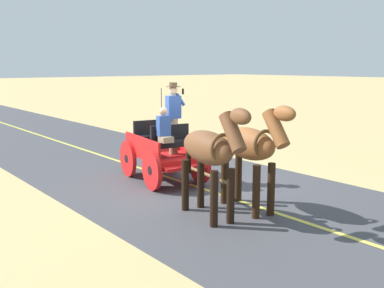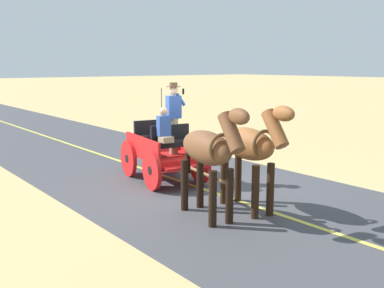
{
  "view_description": "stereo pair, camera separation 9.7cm",
  "coord_description": "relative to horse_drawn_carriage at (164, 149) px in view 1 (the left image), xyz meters",
  "views": [
    {
      "loc": [
        6.66,
        8.23,
        2.91
      ],
      "look_at": [
        0.22,
        0.26,
        1.1
      ],
      "focal_mm": 41.67,
      "sensor_mm": 36.0,
      "label": 1
    },
    {
      "loc": [
        6.59,
        8.29,
        2.91
      ],
      "look_at": [
        0.22,
        0.26,
        1.1
      ],
      "focal_mm": 41.67,
      "sensor_mm": 36.0,
      "label": 2
    }
  ],
  "objects": [
    {
      "name": "horse_off_side",
      "position": [
        0.99,
        2.9,
        0.51
      ],
      "size": [
        0.81,
        2.15,
        2.21
      ],
      "color": "brown",
      "rests_on": "ground"
    },
    {
      "name": "horse_drawn_carriage",
      "position": [
        0.0,
        0.0,
        0.0
      ],
      "size": [
        1.81,
        4.51,
        2.5
      ],
      "color": "red",
      "rests_on": "ground"
    },
    {
      "name": "horse_near_side",
      "position": [
        0.05,
        3.07,
        0.51
      ],
      "size": [
        0.8,
        2.15,
        2.21
      ],
      "color": "brown",
      "rests_on": "ground"
    },
    {
      "name": "ground_plane",
      "position": [
        -0.23,
        0.86,
        -0.82
      ],
      "size": [
        200.0,
        200.0,
        0.0
      ],
      "primitive_type": "plane",
      "color": "tan"
    },
    {
      "name": "road_centre_stripe",
      "position": [
        -0.23,
        0.86,
        -0.81
      ],
      "size": [
        0.12,
        160.0,
        0.0
      ],
      "primitive_type": "cube",
      "color": "#DBCC4C",
      "rests_on": "road_surface"
    },
    {
      "name": "road_surface",
      "position": [
        -0.23,
        0.86,
        -0.81
      ],
      "size": [
        6.17,
        160.0,
        0.01
      ],
      "primitive_type": "cube",
      "color": "#424247",
      "rests_on": "ground"
    }
  ]
}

